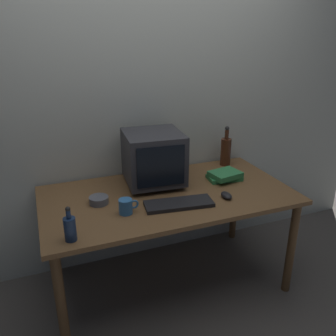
{
  "coord_description": "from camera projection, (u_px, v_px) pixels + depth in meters",
  "views": [
    {
      "loc": [
        -0.76,
        -1.97,
        1.75
      ],
      "look_at": [
        0.0,
        0.0,
        0.91
      ],
      "focal_mm": 37.87,
      "sensor_mm": 36.0,
      "label": 1
    }
  ],
  "objects": [
    {
      "name": "ground_plane",
      "position": [
        168.0,
        282.0,
        2.6
      ],
      "size": [
        6.0,
        6.0,
        0.0
      ],
      "primitive_type": "plane",
      "color": "#56514C"
    },
    {
      "name": "crt_monitor",
      "position": [
        153.0,
        158.0,
        2.41
      ],
      "size": [
        0.41,
        0.41,
        0.37
      ],
      "color": "#333338",
      "rests_on": "desk"
    },
    {
      "name": "bottle_tall",
      "position": [
        226.0,
        151.0,
        2.78
      ],
      "size": [
        0.08,
        0.08,
        0.32
      ],
      "color": "#472314",
      "rests_on": "desk"
    },
    {
      "name": "back_wall",
      "position": [
        144.0,
        101.0,
        2.56
      ],
      "size": [
        4.0,
        0.08,
        2.5
      ],
      "primitive_type": "cube",
      "color": "beige",
      "rests_on": "ground"
    },
    {
      "name": "bottle_short",
      "position": [
        70.0,
        228.0,
        1.8
      ],
      "size": [
        0.06,
        0.06,
        0.19
      ],
      "color": "navy",
      "rests_on": "desk"
    },
    {
      "name": "cd_spindle",
      "position": [
        99.0,
        200.0,
        2.19
      ],
      "size": [
        0.12,
        0.12,
        0.04
      ],
      "primitive_type": "cylinder",
      "color": "#595B66",
      "rests_on": "desk"
    },
    {
      "name": "computer_mouse",
      "position": [
        226.0,
        195.0,
        2.27
      ],
      "size": [
        0.07,
        0.1,
        0.04
      ],
      "primitive_type": "ellipsoid",
      "rotation": [
        0.0,
        0.0,
        -0.06
      ],
      "color": "black",
      "rests_on": "desk"
    },
    {
      "name": "book_stack",
      "position": [
        225.0,
        176.0,
        2.53
      ],
      "size": [
        0.25,
        0.2,
        0.06
      ],
      "color": "#33894C",
      "rests_on": "desk"
    },
    {
      "name": "mug",
      "position": [
        126.0,
        206.0,
        2.07
      ],
      "size": [
        0.12,
        0.08,
        0.09
      ],
      "color": "#3370B2",
      "rests_on": "desk"
    },
    {
      "name": "keyboard",
      "position": [
        179.0,
        204.0,
        2.17
      ],
      "size": [
        0.44,
        0.2,
        0.02
      ],
      "primitive_type": "cube",
      "rotation": [
        0.0,
        0.0,
        -0.13
      ],
      "color": "black",
      "rests_on": "desk"
    },
    {
      "name": "desk",
      "position": [
        168.0,
        204.0,
        2.36
      ],
      "size": [
        1.63,
        0.86,
        0.73
      ],
      "color": "brown",
      "rests_on": "ground"
    }
  ]
}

